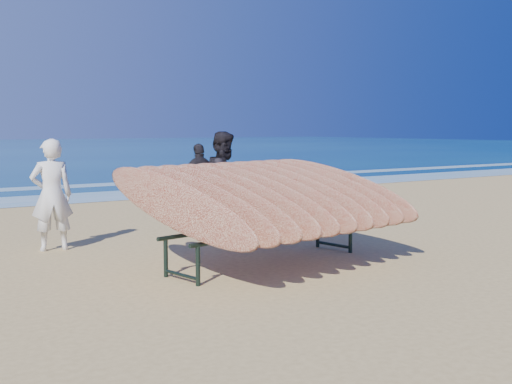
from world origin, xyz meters
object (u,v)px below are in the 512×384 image
at_px(surfboard_rack, 266,197).
at_px(person_dark_a, 225,182).
at_px(person_white, 52,195).
at_px(person_dark_b, 200,180).

distance_m(surfboard_rack, person_dark_a, 2.93).
distance_m(person_white, person_dark_a, 3.18).
bearing_deg(person_white, person_dark_b, -140.60).
bearing_deg(person_dark_a, person_dark_b, 36.89).
height_order(person_white, person_dark_a, person_dark_a).
xyz_separation_m(surfboard_rack, person_dark_a, (0.98, 2.76, -0.03)).
bearing_deg(person_dark_b, surfboard_rack, 73.79).
bearing_deg(surfboard_rack, person_dark_b, 61.29).
relative_size(surfboard_rack, person_dark_b, 2.36).
relative_size(person_white, person_dark_a, 0.95).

